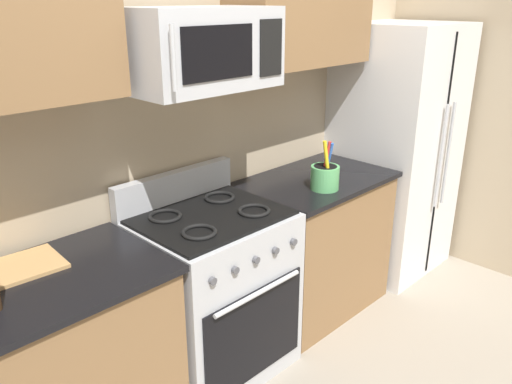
{
  "coord_description": "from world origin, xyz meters",
  "views": [
    {
      "loc": [
        -1.56,
        -1.16,
        1.97
      ],
      "look_at": [
        0.2,
        0.59,
        1.03
      ],
      "focal_mm": 36.31,
      "sensor_mm": 36.0,
      "label": 1
    }
  ],
  "objects_px": {
    "microwave": "(200,49)",
    "refrigerator": "(394,151)",
    "range_oven": "(213,292)",
    "cutting_board": "(14,269)",
    "utensil_crock": "(325,176)"
  },
  "relations": [
    {
      "from": "range_oven",
      "to": "microwave",
      "type": "distance_m",
      "value": 1.27
    },
    {
      "from": "cutting_board",
      "to": "utensil_crock",
      "type": "bearing_deg",
      "value": -10.57
    },
    {
      "from": "range_oven",
      "to": "refrigerator",
      "type": "xyz_separation_m",
      "value": [
        1.77,
        -0.02,
        0.43
      ]
    },
    {
      "from": "microwave",
      "to": "cutting_board",
      "type": "bearing_deg",
      "value": 172.05
    },
    {
      "from": "refrigerator",
      "to": "microwave",
      "type": "xyz_separation_m",
      "value": [
        -1.77,
        0.05,
        0.84
      ]
    },
    {
      "from": "refrigerator",
      "to": "microwave",
      "type": "height_order",
      "value": "microwave"
    },
    {
      "from": "microwave",
      "to": "refrigerator",
      "type": "bearing_deg",
      "value": -1.46
    },
    {
      "from": "refrigerator",
      "to": "utensil_crock",
      "type": "relative_size",
      "value": 5.99
    },
    {
      "from": "range_oven",
      "to": "refrigerator",
      "type": "distance_m",
      "value": 1.82
    },
    {
      "from": "refrigerator",
      "to": "utensil_crock",
      "type": "bearing_deg",
      "value": -172.27
    },
    {
      "from": "refrigerator",
      "to": "cutting_board",
      "type": "bearing_deg",
      "value": 176.29
    },
    {
      "from": "range_oven",
      "to": "refrigerator",
      "type": "bearing_deg",
      "value": -0.56
    },
    {
      "from": "microwave",
      "to": "utensil_crock",
      "type": "xyz_separation_m",
      "value": [
        0.75,
        -0.18,
        -0.76
      ]
    },
    {
      "from": "range_oven",
      "to": "microwave",
      "type": "xyz_separation_m",
      "value": [
        -0.0,
        0.03,
        1.27
      ]
    },
    {
      "from": "range_oven",
      "to": "refrigerator",
      "type": "relative_size",
      "value": 0.6
    }
  ]
}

